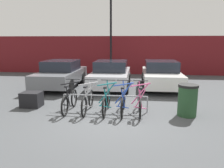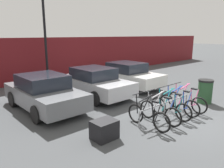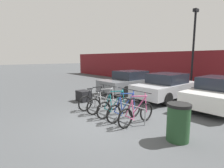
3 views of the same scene
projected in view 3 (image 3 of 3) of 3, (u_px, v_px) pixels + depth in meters
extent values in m
plane|color=#424447|center=(108.00, 121.00, 6.24)|extent=(120.00, 120.00, 0.00)
cube|color=maroon|center=(214.00, 70.00, 12.14)|extent=(36.00, 0.16, 2.75)
cylinder|color=gray|center=(116.00, 101.00, 6.85)|extent=(2.90, 0.04, 0.04)
cylinder|color=gray|center=(95.00, 101.00, 7.98)|extent=(0.04, 0.04, 0.55)
cylinder|color=gray|center=(145.00, 117.00, 5.80)|extent=(0.04, 0.04, 0.55)
torus|color=black|center=(85.00, 103.00, 7.35)|extent=(0.06, 0.66, 0.66)
torus|color=black|center=(105.00, 100.00, 8.02)|extent=(0.06, 0.66, 0.66)
cylinder|color=black|center=(98.00, 94.00, 7.74)|extent=(0.60, 0.04, 0.76)
cylinder|color=black|center=(97.00, 87.00, 7.66)|extent=(0.68, 0.04, 0.16)
cylinder|color=black|center=(92.00, 96.00, 7.53)|extent=(0.14, 0.04, 0.63)
cylinder|color=black|center=(88.00, 96.00, 7.40)|extent=(0.32, 0.03, 0.58)
cylinder|color=black|center=(89.00, 103.00, 7.48)|extent=(0.40, 0.03, 0.08)
cylinder|color=black|center=(104.00, 92.00, 7.94)|extent=(0.12, 0.04, 0.69)
cylinder|color=black|center=(103.00, 85.00, 7.86)|extent=(0.52, 0.03, 0.03)
cube|color=black|center=(90.00, 89.00, 7.42)|extent=(0.10, 0.22, 0.05)
torus|color=black|center=(94.00, 107.00, 6.87)|extent=(0.06, 0.66, 0.66)
torus|color=black|center=(114.00, 102.00, 7.55)|extent=(0.06, 0.66, 0.66)
cylinder|color=#B7B7BC|center=(107.00, 96.00, 7.26)|extent=(0.60, 0.04, 0.76)
cylinder|color=#B7B7BC|center=(106.00, 89.00, 7.18)|extent=(0.68, 0.04, 0.16)
cylinder|color=#B7B7BC|center=(101.00, 99.00, 7.06)|extent=(0.14, 0.04, 0.63)
cylinder|color=#B7B7BC|center=(97.00, 99.00, 6.93)|extent=(0.32, 0.03, 0.58)
cylinder|color=#B7B7BC|center=(98.00, 106.00, 7.00)|extent=(0.40, 0.03, 0.08)
cylinder|color=#B7B7BC|center=(113.00, 95.00, 7.47)|extent=(0.12, 0.04, 0.69)
cylinder|color=black|center=(112.00, 86.00, 7.39)|extent=(0.52, 0.03, 0.03)
cube|color=black|center=(99.00, 91.00, 6.95)|extent=(0.10, 0.22, 0.05)
torus|color=black|center=(104.00, 110.00, 6.39)|extent=(0.06, 0.66, 0.66)
torus|color=black|center=(124.00, 105.00, 7.06)|extent=(0.06, 0.66, 0.66)
cylinder|color=#197A7F|center=(117.00, 99.00, 6.78)|extent=(0.60, 0.04, 0.76)
cylinder|color=#197A7F|center=(117.00, 91.00, 6.70)|extent=(0.68, 0.04, 0.16)
cylinder|color=#197A7F|center=(111.00, 102.00, 6.57)|extent=(0.14, 0.04, 0.63)
cylinder|color=#197A7F|center=(107.00, 102.00, 6.44)|extent=(0.32, 0.03, 0.58)
cylinder|color=#197A7F|center=(108.00, 110.00, 6.52)|extent=(0.40, 0.03, 0.08)
cylinder|color=#197A7F|center=(124.00, 97.00, 6.98)|extent=(0.12, 0.04, 0.69)
cylinder|color=black|center=(123.00, 88.00, 6.90)|extent=(0.52, 0.03, 0.03)
cube|color=black|center=(109.00, 93.00, 6.46)|extent=(0.10, 0.22, 0.05)
torus|color=black|center=(114.00, 114.00, 5.96)|extent=(0.06, 0.66, 0.66)
torus|color=black|center=(135.00, 108.00, 6.64)|extent=(0.06, 0.66, 0.66)
cylinder|color=#284CB7|center=(128.00, 102.00, 6.36)|extent=(0.60, 0.04, 0.76)
cylinder|color=#284CB7|center=(127.00, 94.00, 6.28)|extent=(0.68, 0.04, 0.16)
cylinder|color=#284CB7|center=(121.00, 105.00, 6.15)|extent=(0.14, 0.04, 0.63)
cylinder|color=#284CB7|center=(117.00, 105.00, 6.02)|extent=(0.32, 0.03, 0.58)
cylinder|color=#284CB7|center=(118.00, 114.00, 6.10)|extent=(0.40, 0.03, 0.08)
cylinder|color=#284CB7|center=(134.00, 100.00, 6.56)|extent=(0.12, 0.04, 0.69)
cylinder|color=black|center=(133.00, 90.00, 6.48)|extent=(0.52, 0.03, 0.03)
cube|color=black|center=(119.00, 96.00, 6.04)|extent=(0.10, 0.22, 0.05)
torus|color=black|center=(125.00, 118.00, 5.54)|extent=(0.06, 0.66, 0.66)
torus|color=black|center=(146.00, 112.00, 6.22)|extent=(0.06, 0.66, 0.66)
cylinder|color=#E55993|center=(140.00, 105.00, 5.93)|extent=(0.60, 0.04, 0.76)
cylinder|color=#E55993|center=(139.00, 96.00, 5.85)|extent=(0.68, 0.04, 0.16)
cylinder|color=#E55993|center=(133.00, 108.00, 5.73)|extent=(0.14, 0.04, 0.63)
cylinder|color=#E55993|center=(129.00, 109.00, 5.60)|extent=(0.32, 0.03, 0.58)
cylinder|color=#E55993|center=(130.00, 118.00, 5.68)|extent=(0.40, 0.03, 0.08)
cylinder|color=#E55993|center=(146.00, 103.00, 6.14)|extent=(0.12, 0.04, 0.69)
cylinder|color=black|center=(145.00, 93.00, 6.06)|extent=(0.52, 0.03, 0.03)
cube|color=black|center=(131.00, 99.00, 5.62)|extent=(0.10, 0.22, 0.05)
cube|color=slate|center=(129.00, 84.00, 11.41)|extent=(1.80, 4.08, 0.62)
cube|color=#1E232D|center=(131.00, 75.00, 11.39)|extent=(1.58, 1.88, 0.52)
cylinder|color=black|center=(132.00, 84.00, 12.85)|extent=(0.20, 0.64, 0.64)
cylinder|color=black|center=(151.00, 87.00, 11.56)|extent=(0.20, 0.64, 0.64)
cylinder|color=black|center=(107.00, 88.00, 11.33)|extent=(0.20, 0.64, 0.64)
cylinder|color=black|center=(126.00, 91.00, 10.04)|extent=(0.20, 0.64, 0.64)
cube|color=#B7B7BC|center=(166.00, 89.00, 9.50)|extent=(1.80, 4.00, 0.62)
cube|color=#1E232D|center=(167.00, 78.00, 9.48)|extent=(1.58, 1.84, 0.52)
cylinder|color=black|center=(164.00, 89.00, 10.93)|extent=(0.20, 0.64, 0.64)
cylinder|color=black|center=(191.00, 93.00, 9.64)|extent=(0.20, 0.64, 0.64)
cylinder|color=black|center=(139.00, 94.00, 9.44)|extent=(0.20, 0.64, 0.64)
cylinder|color=black|center=(168.00, 99.00, 8.15)|extent=(0.20, 0.64, 0.64)
cube|color=silver|center=(220.00, 96.00, 7.75)|extent=(1.80, 4.07, 0.62)
cube|color=#1E232D|center=(222.00, 83.00, 7.73)|extent=(1.58, 1.87, 0.52)
cylinder|color=black|center=(209.00, 95.00, 9.19)|extent=(0.20, 0.64, 0.64)
cylinder|color=black|center=(188.00, 102.00, 7.67)|extent=(0.20, 0.64, 0.64)
cylinder|color=black|center=(193.00, 52.00, 12.11)|extent=(0.14, 0.14, 5.24)
cube|color=black|center=(196.00, 10.00, 11.70)|extent=(0.24, 0.44, 0.20)
cylinder|color=#234728|center=(178.00, 124.00, 4.71)|extent=(0.60, 0.60, 0.95)
cylinder|color=black|center=(179.00, 105.00, 4.63)|extent=(0.63, 0.63, 0.08)
cube|color=black|center=(84.00, 96.00, 9.08)|extent=(0.70, 0.56, 0.55)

